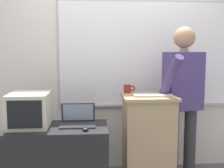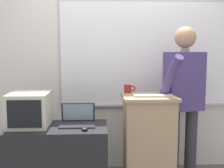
# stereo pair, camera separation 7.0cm
# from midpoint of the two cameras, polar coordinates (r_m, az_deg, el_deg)

# --- Properties ---
(back_wall) EXTENTS (6.40, 0.17, 2.83)m
(back_wall) POSITION_cam_midpoint_polar(r_m,az_deg,el_deg) (3.48, 2.00, 5.99)
(back_wall) COLOR silver
(back_wall) RESTS_ON ground_plane
(lectern_podium) EXTENTS (0.54, 0.49, 1.01)m
(lectern_podium) POSITION_cam_midpoint_polar(r_m,az_deg,el_deg) (3.02, 8.02, -11.76)
(lectern_podium) COLOR tan
(lectern_podium) RESTS_ON ground_plane
(side_desk) EXTENTS (0.96, 0.53, 0.74)m
(side_desk) POSITION_cam_midpoint_polar(r_m,az_deg,el_deg) (2.90, -10.21, -15.51)
(side_desk) COLOR black
(side_desk) RESTS_ON ground_plane
(person_presenter) EXTENTS (0.57, 0.61, 1.72)m
(person_presenter) POSITION_cam_midpoint_polar(r_m,az_deg,el_deg) (3.12, 14.99, -2.05)
(person_presenter) COLOR #333338
(person_presenter) RESTS_ON ground_plane
(laptop) EXTENTS (0.34, 0.25, 0.21)m
(laptop) POSITION_cam_midpoint_polar(r_m,az_deg,el_deg) (2.82, -6.26, -7.06)
(laptop) COLOR #28282D
(laptop) RESTS_ON side_desk
(wireless_keyboard) EXTENTS (0.39, 0.13, 0.02)m
(wireless_keyboard) POSITION_cam_midpoint_polar(r_m,az_deg,el_deg) (2.84, 8.96, -2.32)
(wireless_keyboard) COLOR beige
(wireless_keyboard) RESTS_ON lectern_podium
(computer_mouse_by_laptop) EXTENTS (0.06, 0.10, 0.03)m
(computer_mouse_by_laptop) POSITION_cam_midpoint_polar(r_m,az_deg,el_deg) (2.62, -4.81, -8.99)
(computer_mouse_by_laptop) COLOR black
(computer_mouse_by_laptop) RESTS_ON side_desk
(crt_monitor) EXTENTS (0.37, 0.41, 0.32)m
(crt_monitor) POSITION_cam_midpoint_polar(r_m,az_deg,el_deg) (2.83, -15.68, -4.99)
(crt_monitor) COLOR beige
(crt_monitor) RESTS_ON side_desk
(coffee_mug) EXTENTS (0.13, 0.07, 0.09)m
(coffee_mug) POSITION_cam_midpoint_polar(r_m,az_deg,el_deg) (3.04, 3.97, -0.97)
(coffee_mug) COLOR maroon
(coffee_mug) RESTS_ON lectern_podium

